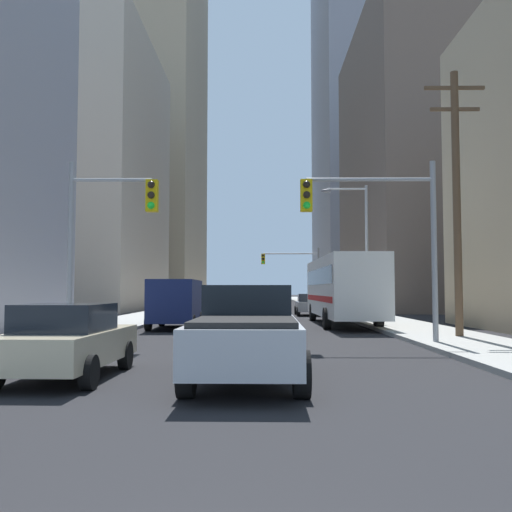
{
  "coord_description": "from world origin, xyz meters",
  "views": [
    {
      "loc": [
        0.35,
        -2.24,
        1.8
      ],
      "look_at": [
        0.0,
        28.81,
        3.66
      ],
      "focal_mm": 39.64,
      "sensor_mm": 36.0,
      "label": 1
    }
  ],
  "objects": [
    {
      "name": "traffic_signal_near_right",
      "position": [
        4.02,
        16.02,
        4.07
      ],
      "size": [
        4.41,
        0.44,
        6.0
      ],
      "color": "gray",
      "rests_on": "ground"
    },
    {
      "name": "building_right_mid_block",
      "position": [
        20.93,
        51.73,
        13.69
      ],
      "size": [
        22.84,
        25.0,
        27.39
      ],
      "primitive_type": "cube",
      "color": "#66564C",
      "rests_on": "ground"
    },
    {
      "name": "traffic_signal_near_left",
      "position": [
        -4.7,
        16.02,
        4.0
      ],
      "size": [
        2.94,
        0.44,
        6.0
      ],
      "color": "gray",
      "rests_on": "ground"
    },
    {
      "name": "building_right_far_highrise",
      "position": [
        20.32,
        93.84,
        30.15
      ],
      "size": [
        20.29,
        29.97,
        60.3
      ],
      "primitive_type": "cube",
      "color": "#93939E",
      "rests_on": "ground"
    },
    {
      "name": "street_lamp_right",
      "position": [
        5.61,
        28.34,
        4.55
      ],
      "size": [
        2.53,
        0.32,
        7.5
      ],
      "color": "gray",
      "rests_on": "ground"
    },
    {
      "name": "sedan_maroon",
      "position": [
        -3.46,
        32.44,
        0.77
      ],
      "size": [
        1.95,
        4.21,
        1.52
      ],
      "color": "maroon",
      "rests_on": "ground"
    },
    {
      "name": "building_left_mid_office",
      "position": [
        -20.02,
        50.11,
        12.61
      ],
      "size": [
        19.72,
        21.45,
        25.22
      ],
      "primitive_type": "cube",
      "color": "#B7A893",
      "rests_on": "ground"
    },
    {
      "name": "cargo_van_navy",
      "position": [
        -3.68,
        24.16,
        1.29
      ],
      "size": [
        2.16,
        5.26,
        2.26
      ],
      "color": "#141E4C",
      "rests_on": "ground"
    },
    {
      "name": "sedan_white",
      "position": [
        -0.01,
        20.58,
        0.77
      ],
      "size": [
        1.95,
        4.25,
        1.52
      ],
      "color": "white",
      "rests_on": "ground"
    },
    {
      "name": "sidewalk_right",
      "position": [
        7.07,
        50.0,
        0.07
      ],
      "size": [
        3.5,
        160.0,
        0.15
      ],
      "primitive_type": "cube",
      "color": "#9E9E99",
      "rests_on": "ground"
    },
    {
      "name": "sedan_grey",
      "position": [
        3.66,
        37.6,
        0.77
      ],
      "size": [
        1.95,
        4.22,
        1.52
      ],
      "color": "slate",
      "rests_on": "ground"
    },
    {
      "name": "sedan_beige",
      "position": [
        -3.63,
        9.27,
        0.77
      ],
      "size": [
        1.95,
        4.25,
        1.52
      ],
      "color": "#C6B793",
      "rests_on": "ground"
    },
    {
      "name": "pickup_truck_silver",
      "position": [
        0.04,
        9.12,
        0.93
      ],
      "size": [
        2.2,
        5.43,
        1.9
      ],
      "color": "#B7BABF",
      "rests_on": "ground"
    },
    {
      "name": "sedan_blue",
      "position": [
        -3.59,
        43.59,
        0.77
      ],
      "size": [
        1.95,
        4.26,
        1.52
      ],
      "color": "navy",
      "rests_on": "ground"
    },
    {
      "name": "building_left_far_tower",
      "position": [
        -19.76,
        86.25,
        29.68
      ],
      "size": [
        19.78,
        29.4,
        59.36
      ],
      "primitive_type": "cube",
      "color": "tan",
      "rests_on": "ground"
    },
    {
      "name": "sidewalk_left",
      "position": [
        -7.07,
        50.0,
        0.07
      ],
      "size": [
        3.5,
        160.0,
        0.15
      ],
      "primitive_type": "cube",
      "color": "#9E9E99",
      "rests_on": "ground"
    },
    {
      "name": "city_bus",
      "position": [
        4.46,
        26.8,
        1.93
      ],
      "size": [
        2.69,
        11.54,
        3.4
      ],
      "color": "silver",
      "rests_on": "ground"
    },
    {
      "name": "traffic_signal_far_right",
      "position": [
        3.38,
        53.89,
        4.13
      ],
      "size": [
        5.77,
        0.44,
        6.0
      ],
      "color": "gray",
      "rests_on": "ground"
    },
    {
      "name": "utility_pole_right",
      "position": [
        7.42,
        18.18,
        5.18
      ],
      "size": [
        2.2,
        0.28,
        9.82
      ],
      "color": "brown",
      "rests_on": "ground"
    }
  ]
}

